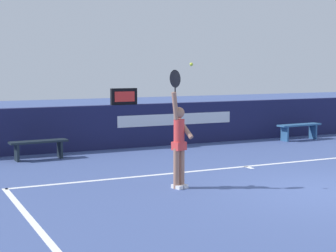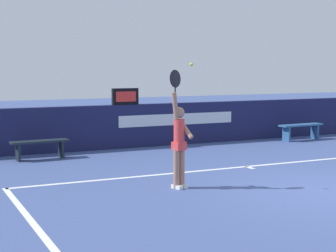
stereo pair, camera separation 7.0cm
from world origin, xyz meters
name	(u,v)px [view 1 (the left image)]	position (x,y,z in m)	size (l,w,h in m)	color
ground_plane	(330,191)	(0.00, 0.00, 0.00)	(60.00, 60.00, 0.00)	#3E5188
court_lines	(333,192)	(0.00, -0.07, 0.00)	(11.09, 6.01, 0.00)	white
back_wall	(171,124)	(0.00, 6.84, 0.62)	(14.57, 0.24, 1.25)	#181C42
speed_display	(124,96)	(-1.50, 6.84, 1.48)	(0.77, 0.14, 0.47)	black
tennis_player	(179,140)	(-2.44, 1.48, 0.94)	(0.49, 0.42, 2.30)	#9E6F5A
tennis_ball	(191,64)	(-2.28, 1.29, 2.38)	(0.06, 0.06, 0.06)	#C4DC34
courtside_bench_near	(299,128)	(4.11, 6.01, 0.39)	(1.56, 0.44, 0.51)	#2D5988
courtside_bench_far	(39,145)	(-4.16, 5.92, 0.36)	(1.47, 0.44, 0.48)	black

